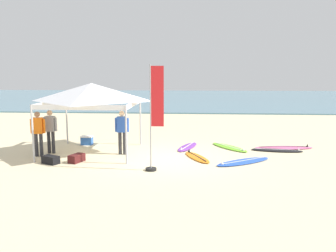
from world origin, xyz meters
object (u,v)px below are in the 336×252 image
Objects in this scene: surfboard_black at (277,150)px; person_blue at (122,129)px; cooler_box at (87,140)px; banner_flag at (154,122)px; surfboard_orange at (197,157)px; person_grey at (50,129)px; surfboard_blue at (243,162)px; canopy_tent at (91,92)px; person_orange at (38,131)px; surfboard_lime at (229,147)px; gear_bag_by_pole at (51,160)px; surfboard_purple at (187,147)px; surfboard_pink at (284,148)px; gear_bag_near_tent at (77,158)px.

person_blue is (-6.15, -0.98, 0.95)m from surfboard_black.
banner_flag is at bearing -48.55° from cooler_box.
person_grey is (-5.71, 0.40, 0.95)m from surfboard_orange.
person_grey is 2.09m from cooler_box.
surfboard_orange is (-1.63, 0.55, 0.00)m from surfboard_blue.
canopy_tent reaches higher than surfboard_orange.
surfboard_lime is at bearing 14.85° from person_orange.
person_grey reaches higher than surfboard_black.
canopy_tent reaches higher than surfboard_black.
canopy_tent is 2.01× the size of person_grey.
gear_bag_by_pole reaches higher than surfboard_lime.
surfboard_lime is at bearing -2.65° from cooler_box.
gear_bag_by_pole is (-4.73, -2.94, 0.10)m from surfboard_purple.
canopy_tent is 2.15m from person_grey.
surfboard_orange is at bearing -152.47° from surfboard_pink.
surfboard_purple is 6.00m from person_orange.
gear_bag_by_pole reaches higher than surfboard_purple.
surfboard_pink is 0.73× the size of banner_flag.
gear_bag_by_pole is (0.61, -1.55, -0.85)m from person_grey.
person_blue is 1.00× the size of person_orange.
gear_bag_near_tent is at bearing -41.47° from person_grey.
banner_flag reaches higher than cooler_box.
banner_flag reaches higher than surfboard_pink.
surfboard_lime is 4.61m from person_blue.
surfboard_orange is 3.21× the size of gear_bag_by_pole.
person_grey is at bearing -179.90° from person_blue.
person_grey is (-1.61, -0.26, -1.40)m from canopy_tent.
cooler_box is at bearing 157.56° from surfboard_blue.
person_blue is (-2.88, 0.40, 0.95)m from surfboard_orange.
surfboard_blue is 1.09× the size of surfboard_lime.
banner_flag is at bearing -158.20° from surfboard_blue.
surfboard_pink is at bearing 52.82° from surfboard_black.
surfboard_purple is 3.39× the size of gear_bag_by_pole.
canopy_tent is at bearing -174.42° from surfboard_black.
canopy_tent is at bearing -170.82° from surfboard_pink.
person_blue and person_grey have the same top height.
surfboard_lime is 6.28m from gear_bag_near_tent.
cooler_box is at bearing 178.66° from surfboard_pink.
surfboard_pink is 1.46× the size of person_grey.
surfboard_purple is 4.07× the size of cooler_box.
surfboard_black is at bearing -13.49° from surfboard_lime.
banner_flag reaches higher than person_orange.
cooler_box is at bearing 100.33° from gear_bag_near_tent.
cooler_box is (-8.09, 0.74, 0.16)m from surfboard_black.
surfboard_blue and surfboard_lime have the same top height.
surfboard_blue is 0.67× the size of banner_flag.
cooler_box is at bearing 131.45° from banner_flag.
person_grey is at bearing 111.49° from gear_bag_by_pole.
surfboard_purple is at bearing 16.88° from canopy_tent.
gear_bag_near_tent is 0.88m from gear_bag_by_pole.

